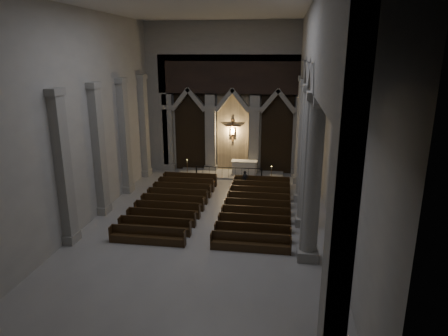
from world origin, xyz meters
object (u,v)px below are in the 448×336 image
altar (244,167)px  candle_stand_right (271,177)px  candle_stand_left (187,172)px  altar_rail (229,171)px  worshipper (245,180)px  pews (214,207)px

altar → candle_stand_right: 2.62m
candle_stand_left → candle_stand_right: candle_stand_left is taller
altar_rail → candle_stand_left: bearing=177.5°
altar → altar_rail: 1.73m
candle_stand_right → worshipper: size_ratio=0.94×
candle_stand_left → pews: candle_stand_left is taller
altar → altar_rail: bearing=-129.6°
altar → pews: altar is taller
candle_stand_right → pews: (-3.33, -6.62, -0.04)m
altar_rail → pews: (0.00, -6.61, -0.39)m
pews → worshipper: 5.00m
worshipper → candle_stand_left: bearing=166.3°
pews → altar_rail: bearing=90.0°
altar_rail → candle_stand_right: bearing=0.1°
candle_stand_left → worshipper: (4.82, -1.99, 0.25)m
worshipper → altar: bearing=105.0°
altar → candle_stand_left: size_ratio=1.43×
altar_rail → candle_stand_right: (3.33, 0.01, -0.35)m
pews → altar: bearing=82.1°
candle_stand_left → altar: bearing=14.9°
candle_stand_right → altar: bearing=149.2°
altar → worshipper: (0.35, -3.18, -0.04)m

